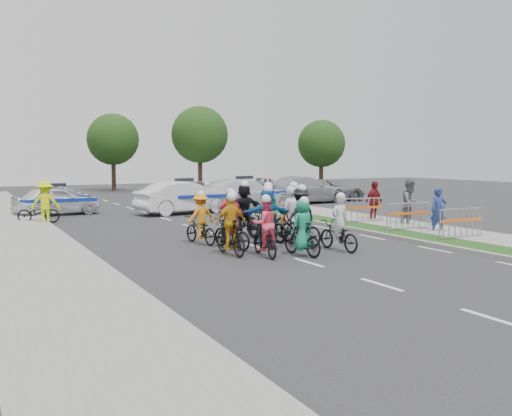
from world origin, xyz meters
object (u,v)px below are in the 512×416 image
rider_8 (267,219)px  rider_3 (231,231)px  barrier_2 (363,211)px  spectator_1 (410,203)px  spectator_2 (374,201)px  police_car_0 (57,201)px  marshal_hiviz (46,203)px  rider_4 (300,221)px  spectator_0 (439,211)px  civilian_suv (328,190)px  police_car_1 (184,197)px  tree_4 (113,139)px  barrier_1 (408,217)px  cone_1 (271,205)px  rider_6 (231,230)px  rider_11 (244,213)px  rider_10 (200,223)px  barrier_0 (461,225)px  rider_2 (265,233)px  civilian_sedan (303,190)px  rider_0 (339,231)px  tree_2 (321,144)px  rider_5 (267,220)px  parked_bike (39,212)px  police_car_2 (244,194)px  rider_9 (230,220)px  rider_1 (302,233)px  tree_1 (200,135)px  rider_7 (292,217)px

rider_8 → rider_3: bearing=30.0°
barrier_2 → spectator_1: bearing=-49.6°
rider_3 → spectator_2: 10.29m
police_car_0 → marshal_hiviz: marshal_hiviz is taller
rider_4 → spectator_0: rider_4 is taller
rider_4 → civilian_suv: rider_4 is taller
rider_4 → police_car_1: bearing=-101.0°
barrier_2 → tree_4: (-3.70, 27.80, 3.63)m
barrier_1 → cone_1: 9.24m
rider_6 → spectator_1: size_ratio=0.97×
barrier_1 → rider_11: bearing=160.3°
rider_10 → rider_3: bearing=79.1°
spectator_0 → barrier_0: spectator_0 is taller
rider_8 → tree_4: tree_4 is taller
police_car_1 → tree_4: 20.36m
rider_2 → spectator_1: bearing=-151.2°
police_car_0 → police_car_1: 6.17m
rider_11 → civilian_sedan: rider_11 is taller
rider_0 → barrier_0: (4.82, -0.33, -0.03)m
civilian_sedan → rider_11: bearing=135.7°
rider_3 → rider_6: rider_3 is taller
rider_11 → marshal_hiviz: 9.06m
tree_2 → barrier_1: bearing=-116.6°
rider_0 → rider_5: 2.35m
police_car_0 → barrier_0: (10.81, -15.23, -0.14)m
barrier_1 → rider_0: bearing=-155.2°
police_car_1 → barrier_0: 14.00m
rider_2 → tree_2: (18.59, 24.59, 3.17)m
spectator_1 → parked_bike: size_ratio=1.10×
rider_5 → barrier_1: rider_5 is taller
rider_8 → spectator_0: (6.45, -1.39, 0.11)m
rider_0 → cone_1: bearing=-112.6°
rider_8 → police_car_2: 11.47m
cone_1 → parked_bike: 11.21m
rider_11 → civilian_suv: bearing=-142.3°
civilian_sedan → rider_6: bearing=137.0°
rider_9 → rider_11: size_ratio=0.90×
rider_1 → cone_1: 12.92m
rider_2 → rider_10: 3.10m
police_car_0 → tree_1: 19.46m
rider_11 → tree_1: (8.19, 24.42, 3.71)m
rider_7 → parked_bike: size_ratio=1.14×
rider_9 → spectator_1: bearing=-174.1°
rider_7 → barrier_1: bearing=168.4°
rider_5 → tree_2: (17.62, 22.96, 3.01)m
police_car_1 → rider_6: bearing=157.2°
rider_9 → marshal_hiviz: marshal_hiviz is taller
spectator_1 → marshal_hiviz: spectator_1 is taller
barrier_1 → barrier_2: 2.73m
barrier_1 → civilian_suv: bearing=66.7°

